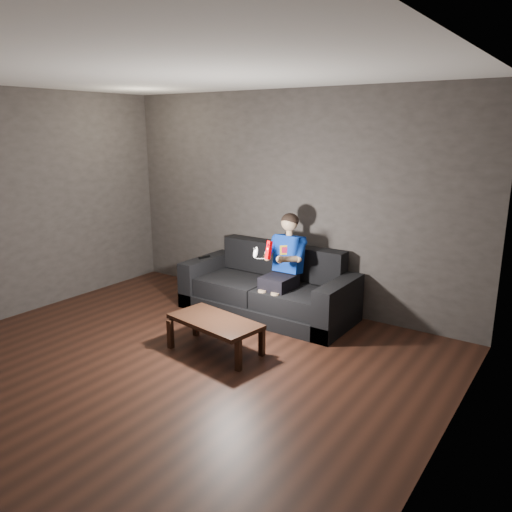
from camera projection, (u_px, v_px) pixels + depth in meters
The scene contains 10 objects.
floor at pixel (148, 377), 4.63m from camera, with size 5.00×5.00×0.00m, color black.
back_wall at pixel (289, 200), 6.28m from camera, with size 5.00×0.04×2.70m, color #35312F.
right_wall at pixel (436, 285), 2.92m from camera, with size 0.04×5.00×2.70m, color #35312F.
ceiling at pixel (130, 68), 3.95m from camera, with size 5.00×5.00×0.02m, color silver.
sofa at pixel (269, 292), 6.16m from camera, with size 2.13×0.92×0.82m.
child at pixel (284, 260), 5.87m from camera, with size 0.49×0.61×1.21m.
wii_remote_red at pixel (269, 250), 5.39m from camera, with size 0.07×0.09×0.21m.
nunchuk_white at pixel (256, 252), 5.50m from camera, with size 0.07×0.09×0.14m.
wii_remote_black at pixel (204, 257), 6.54m from camera, with size 0.07×0.17×0.03m.
coffee_table at pixel (215, 324), 5.07m from camera, with size 1.03×0.62×0.35m.
Camera 1 is at (3.21, -2.89, 2.25)m, focal length 35.00 mm.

